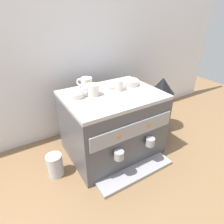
# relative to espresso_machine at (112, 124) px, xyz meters

# --- Properties ---
(ground_plane) EXTENTS (4.00, 4.00, 0.00)m
(ground_plane) POSITION_rel_espresso_machine_xyz_m (0.00, 0.00, -0.22)
(ground_plane) COLOR brown
(tiled_backsplash_wall) EXTENTS (2.80, 0.03, 1.03)m
(tiled_backsplash_wall) POSITION_rel_espresso_machine_xyz_m (0.00, 0.40, 0.30)
(tiled_backsplash_wall) COLOR silver
(tiled_backsplash_wall) RESTS_ON ground_plane
(espresso_machine) EXTENTS (0.60, 0.57, 0.44)m
(espresso_machine) POSITION_rel_espresso_machine_xyz_m (0.00, 0.00, 0.00)
(espresso_machine) COLOR #4C4C51
(espresso_machine) RESTS_ON ground_plane
(ceramic_cup_0) EXTENTS (0.11, 0.08, 0.07)m
(ceramic_cup_0) POSITION_rel_espresso_machine_xyz_m (-0.12, 0.04, 0.25)
(ceramic_cup_0) COLOR beige
(ceramic_cup_0) RESTS_ON espresso_machine
(ceramic_cup_1) EXTENTS (0.10, 0.06, 0.07)m
(ceramic_cup_1) POSITION_rel_espresso_machine_xyz_m (0.06, 0.03, 0.25)
(ceramic_cup_1) COLOR beige
(ceramic_cup_1) RESTS_ON espresso_machine
(ceramic_cup_2) EXTENTS (0.09, 0.10, 0.07)m
(ceramic_cup_2) POSITION_rel_espresso_machine_xyz_m (-0.10, 0.16, 0.26)
(ceramic_cup_2) COLOR beige
(ceramic_cup_2) RESTS_ON espresso_machine
(ceramic_bowl_0) EXTENTS (0.10, 0.10, 0.03)m
(ceramic_bowl_0) POSITION_rel_espresso_machine_xyz_m (-0.21, 0.07, 0.23)
(ceramic_bowl_0) COLOR beige
(ceramic_bowl_0) RESTS_ON espresso_machine
(ceramic_bowl_1) EXTENTS (0.13, 0.13, 0.04)m
(ceramic_bowl_1) POSITION_rel_espresso_machine_xyz_m (0.18, 0.07, 0.24)
(ceramic_bowl_1) COLOR beige
(ceramic_bowl_1) RESTS_ON espresso_machine
(coffee_grinder) EXTENTS (0.19, 0.19, 0.45)m
(coffee_grinder) POSITION_rel_espresso_machine_xyz_m (0.47, 0.03, 0.00)
(coffee_grinder) COLOR black
(coffee_grinder) RESTS_ON ground_plane
(milk_pitcher) EXTENTS (0.09, 0.09, 0.14)m
(milk_pitcher) POSITION_rel_espresso_machine_xyz_m (-0.42, -0.02, -0.14)
(milk_pitcher) COLOR #B7B7BC
(milk_pitcher) RESTS_ON ground_plane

